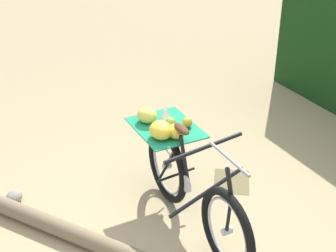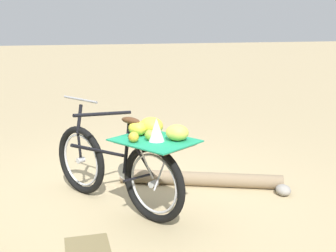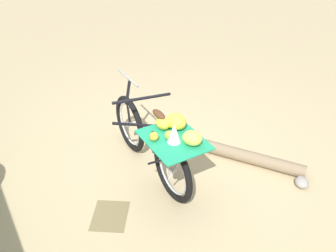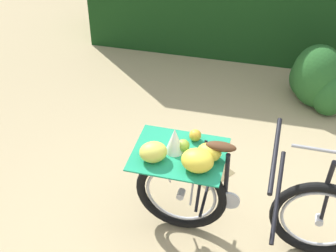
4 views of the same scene
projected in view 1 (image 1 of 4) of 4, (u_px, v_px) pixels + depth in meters
name	position (u px, v px, depth m)	size (l,w,h in m)	color
ground_plane	(187.00, 230.00, 4.50)	(60.00, 60.00, 0.00)	tan
bicycle	(186.00, 176.00, 4.38)	(1.64, 1.25, 1.03)	black
fallen_log	(76.00, 234.00, 4.33)	(0.16, 0.16, 1.80)	#7F6B51
path_stone	(14.00, 197.00, 4.85)	(0.18, 0.15, 0.11)	gray
leaf_litter_patch	(232.00, 181.00, 5.17)	(0.44, 0.36, 0.01)	olive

